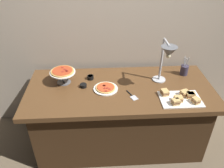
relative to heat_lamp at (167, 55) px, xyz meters
The scene contains 11 objects.
ground_plane 1.21m from the heat_lamp, behind, with size 8.00×8.00×0.00m, color brown.
back_wall 0.68m from the heat_lamp, 129.24° to the left, with size 4.40×0.04×2.40m, color #B7A893.
buffet_table 0.86m from the heat_lamp, behind, with size 1.90×0.84×0.76m.
heat_lamp is the anchor object (origin of this frame).
pizza_plate_front 0.68m from the heat_lamp, behind, with size 0.25×0.25×0.03m.
pizza_plate_center 1.05m from the heat_lamp, behind, with size 0.26×0.26×0.15m.
sandwich_platter 0.42m from the heat_lamp, 56.99° to the right, with size 0.38×0.26×0.06m.
sauce_cup_near 0.84m from the heat_lamp, 164.02° to the left, with size 0.07×0.07×0.04m.
sauce_cup_far 0.88m from the heat_lamp, behind, with size 0.07×0.07×0.03m.
utensil_holder 0.50m from the heat_lamp, 39.57° to the left, with size 0.08×0.08×0.23m.
serving_spatula 0.51m from the heat_lamp, 159.95° to the right, with size 0.10×0.17×0.01m.
Camera 1 is at (-0.19, -1.89, 2.07)m, focal length 36.29 mm.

